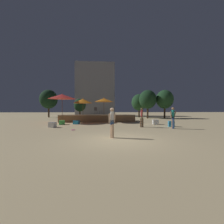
# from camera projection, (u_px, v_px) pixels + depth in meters

# --- Properties ---
(ground_plane) EXTENTS (120.00, 120.00, 0.00)m
(ground_plane) POSITION_uv_depth(u_px,v_px,m) (118.00, 140.00, 7.51)
(ground_plane) COLOR #D1B784
(wooden_deck) EXTENTS (8.89, 2.80, 0.88)m
(wooden_deck) POSITION_uv_depth(u_px,v_px,m) (98.00, 118.00, 18.58)
(wooden_deck) COLOR olive
(wooden_deck) RESTS_ON ground
(patio_umbrella_0) EXTENTS (2.15, 2.15, 2.79)m
(patio_umbrella_0) POSITION_uv_depth(u_px,v_px,m) (83.00, 101.00, 17.12)
(patio_umbrella_0) COLOR brown
(patio_umbrella_0) RESTS_ON ground
(patio_umbrella_1) EXTENTS (2.96, 2.96, 3.26)m
(patio_umbrella_1) POSITION_uv_depth(u_px,v_px,m) (62.00, 97.00, 16.57)
(patio_umbrella_1) COLOR brown
(patio_umbrella_1) RESTS_ON ground
(patio_umbrella_2) EXTENTS (2.20, 2.20, 2.86)m
(patio_umbrella_2) POSITION_uv_depth(u_px,v_px,m) (104.00, 100.00, 17.24)
(patio_umbrella_2) COLOR brown
(patio_umbrella_2) RESTS_ON ground
(cube_seat_0) EXTENTS (0.64, 0.64, 0.41)m
(cube_seat_0) POSITION_uv_depth(u_px,v_px,m) (62.00, 122.00, 14.85)
(cube_seat_0) COLOR #4CC651
(cube_seat_0) RESTS_ON ground
(cube_seat_1) EXTENTS (0.58, 0.58, 0.46)m
(cube_seat_1) POSITION_uv_depth(u_px,v_px,m) (155.00, 122.00, 15.00)
(cube_seat_1) COLOR white
(cube_seat_1) RESTS_ON ground
(cube_seat_2) EXTENTS (0.59, 0.59, 0.48)m
(cube_seat_2) POSITION_uv_depth(u_px,v_px,m) (171.00, 124.00, 13.05)
(cube_seat_2) COLOR #2D9EDB
(cube_seat_2) RESTS_ON ground
(cube_seat_3) EXTENTS (0.64, 0.64, 0.38)m
(cube_seat_3) POSITION_uv_depth(u_px,v_px,m) (76.00, 122.00, 15.21)
(cube_seat_3) COLOR #2D9EDB
(cube_seat_3) RESTS_ON ground
(cube_seat_4) EXTENTS (0.62, 0.62, 0.45)m
(cube_seat_4) POSITION_uv_depth(u_px,v_px,m) (52.00, 125.00, 12.52)
(cube_seat_4) COLOR white
(cube_seat_4) RESTS_ON ground
(person_0) EXTENTS (0.29, 0.45, 1.64)m
(person_0) POSITION_uv_depth(u_px,v_px,m) (142.00, 117.00, 12.65)
(person_0) COLOR brown
(person_0) RESTS_ON ground
(person_1) EXTENTS (0.42, 0.27, 1.62)m
(person_1) POSITION_uv_depth(u_px,v_px,m) (112.00, 122.00, 8.03)
(person_1) COLOR tan
(person_1) RESTS_ON ground
(person_2) EXTENTS (0.52, 0.29, 1.68)m
(person_2) POSITION_uv_depth(u_px,v_px,m) (173.00, 117.00, 11.70)
(person_2) COLOR #997051
(person_2) RESTS_ON ground
(bistro_chair_0) EXTENTS (0.41, 0.40, 0.90)m
(bistro_chair_0) POSITION_uv_depth(u_px,v_px,m) (100.00, 110.00, 19.23)
(bistro_chair_0) COLOR #47474C
(bistro_chair_0) RESTS_ON wooden_deck
(bistro_chair_1) EXTENTS (0.44, 0.44, 0.90)m
(bistro_chair_1) POSITION_uv_depth(u_px,v_px,m) (96.00, 110.00, 18.47)
(bistro_chair_1) COLOR #47474C
(bistro_chair_1) RESTS_ON wooden_deck
(frisbee_disc) EXTENTS (0.27, 0.27, 0.03)m
(frisbee_disc) POSITION_uv_depth(u_px,v_px,m) (73.00, 130.00, 10.94)
(frisbee_disc) COLOR #E54C99
(frisbee_disc) RESTS_ON ground
(background_tree_0) EXTENTS (2.73, 2.73, 4.25)m
(background_tree_0) POSITION_uv_depth(u_px,v_px,m) (139.00, 102.00, 27.36)
(background_tree_0) COLOR #3D2B1C
(background_tree_0) RESTS_ON ground
(background_tree_1) EXTENTS (2.21, 2.21, 3.47)m
(background_tree_1) POSITION_uv_depth(u_px,v_px,m) (80.00, 105.00, 28.06)
(background_tree_1) COLOR #3D2B1C
(background_tree_1) RESTS_ON ground
(background_tree_2) EXTENTS (3.13, 3.13, 5.03)m
(background_tree_2) POSITION_uv_depth(u_px,v_px,m) (49.00, 99.00, 27.11)
(background_tree_2) COLOR #3D2B1C
(background_tree_2) RESTS_ON ground
(background_tree_3) EXTENTS (2.78, 2.78, 4.63)m
(background_tree_3) POSITION_uv_depth(u_px,v_px,m) (148.00, 99.00, 24.37)
(background_tree_3) COLOR #3D2B1C
(background_tree_3) RESTS_ON ground
(background_tree_4) EXTENTS (2.80, 2.80, 4.67)m
(background_tree_4) POSITION_uv_depth(u_px,v_px,m) (165.00, 99.00, 24.66)
(background_tree_4) COLOR #3D2B1C
(background_tree_4) RESTS_ON ground
(distant_building) EXTENTS (8.66, 3.30, 11.87)m
(distant_building) POSITION_uv_depth(u_px,v_px,m) (95.00, 90.00, 34.16)
(distant_building) COLOR gray
(distant_building) RESTS_ON ground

